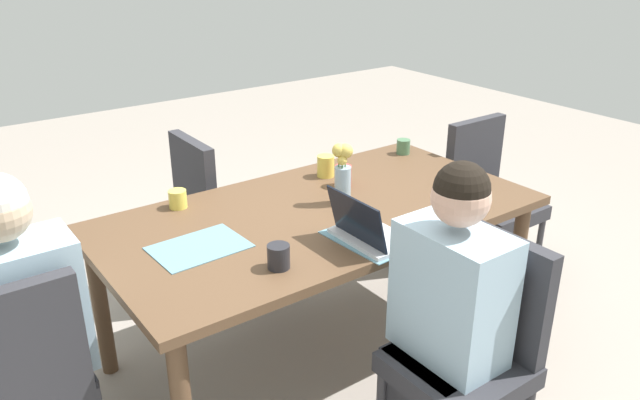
{
  "coord_description": "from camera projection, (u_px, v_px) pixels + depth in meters",
  "views": [
    {
      "loc": [
        -1.5,
        -2.06,
        1.88
      ],
      "look_at": [
        0.0,
        0.0,
        0.78
      ],
      "focal_mm": 35.2,
      "sensor_mm": 36.0,
      "label": 1
    }
  ],
  "objects": [
    {
      "name": "ground_plane",
      "position": [
        320.0,
        346.0,
        3.08
      ],
      "size": [
        10.0,
        10.0,
        0.0
      ],
      "primitive_type": "plane",
      "color": "gray"
    },
    {
      "name": "dining_table",
      "position": [
        320.0,
        225.0,
        2.82
      ],
      "size": [
        1.94,
        1.02,
        0.73
      ],
      "color": "brown",
      "rests_on": "ground_plane"
    },
    {
      "name": "chair_head_left_left_near",
      "position": [
        18.0,
        379.0,
        2.1
      ],
      "size": [
        0.44,
        0.44,
        0.9
      ],
      "color": "#2D2D33",
      "rests_on": "ground_plane"
    },
    {
      "name": "person_head_left_left_near",
      "position": [
        30.0,
        354.0,
        2.17
      ],
      "size": [
        0.4,
        0.36,
        1.19
      ],
      "color": "#2D2D33",
      "rests_on": "ground_plane"
    },
    {
      "name": "chair_near_left_mid",
      "position": [
        473.0,
        342.0,
        2.28
      ],
      "size": [
        0.44,
        0.44,
        0.9
      ],
      "color": "#2D2D33",
      "rests_on": "ground_plane"
    },
    {
      "name": "person_near_left_mid",
      "position": [
        448.0,
        335.0,
        2.28
      ],
      "size": [
        0.36,
        0.4,
        1.19
      ],
      "color": "#2D2D33",
      "rests_on": "ground_plane"
    },
    {
      "name": "chair_far_left_far",
      "position": [
        216.0,
        206.0,
        3.41
      ],
      "size": [
        0.44,
        0.44,
        0.9
      ],
      "color": "#2D2D33",
      "rests_on": "ground_plane"
    },
    {
      "name": "chair_head_right_right_near",
      "position": [
        487.0,
        191.0,
        3.61
      ],
      "size": [
        0.44,
        0.44,
        0.9
      ],
      "color": "#2D2D33",
      "rests_on": "ground_plane"
    },
    {
      "name": "flower_vase",
      "position": [
        343.0,
        172.0,
        2.81
      ],
      "size": [
        0.09,
        0.09,
        0.28
      ],
      "color": "#8EA8B7",
      "rests_on": "dining_table"
    },
    {
      "name": "placemat_head_left_left_near",
      "position": [
        199.0,
        247.0,
        2.46
      ],
      "size": [
        0.37,
        0.27,
        0.0
      ],
      "primitive_type": "cube",
      "rotation": [
        0.0,
        0.0,
        0.04
      ],
      "color": "slate",
      "rests_on": "dining_table"
    },
    {
      "name": "placemat_near_left_mid",
      "position": [
        370.0,
        239.0,
        2.53
      ],
      "size": [
        0.28,
        0.37,
        0.0
      ],
      "primitive_type": "cube",
      "rotation": [
        0.0,
        0.0,
        1.63
      ],
      "color": "slate",
      "rests_on": "dining_table"
    },
    {
      "name": "laptop_near_left_mid",
      "position": [
        367.0,
        232.0,
        2.49
      ],
      "size": [
        0.22,
        0.32,
        0.21
      ],
      "color": "silver",
      "rests_on": "dining_table"
    },
    {
      "name": "coffee_mug_near_left",
      "position": [
        279.0,
        257.0,
        2.3
      ],
      "size": [
        0.08,
        0.08,
        0.09
      ],
      "primitive_type": "cylinder",
      "color": "#232328",
      "rests_on": "dining_table"
    },
    {
      "name": "coffee_mug_near_right",
      "position": [
        178.0,
        199.0,
        2.8
      ],
      "size": [
        0.08,
        0.08,
        0.08
      ],
      "primitive_type": "cylinder",
      "color": "#DBC64C",
      "rests_on": "dining_table"
    },
    {
      "name": "coffee_mug_centre_left",
      "position": [
        343.0,
        176.0,
        3.04
      ],
      "size": [
        0.08,
        0.08,
        0.1
      ],
      "primitive_type": "cylinder",
      "color": "#AD3D38",
      "rests_on": "dining_table"
    },
    {
      "name": "coffee_mug_centre_right",
      "position": [
        403.0,
        147.0,
        3.49
      ],
      "size": [
        0.07,
        0.07,
        0.08
      ],
      "primitive_type": "cylinder",
      "color": "#47704C",
      "rests_on": "dining_table"
    },
    {
      "name": "coffee_mug_far_left",
      "position": [
        326.0,
        166.0,
        3.16
      ],
      "size": [
        0.09,
        0.09,
        0.11
      ],
      "primitive_type": "cylinder",
      "color": "#DBC64C",
      "rests_on": "dining_table"
    }
  ]
}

